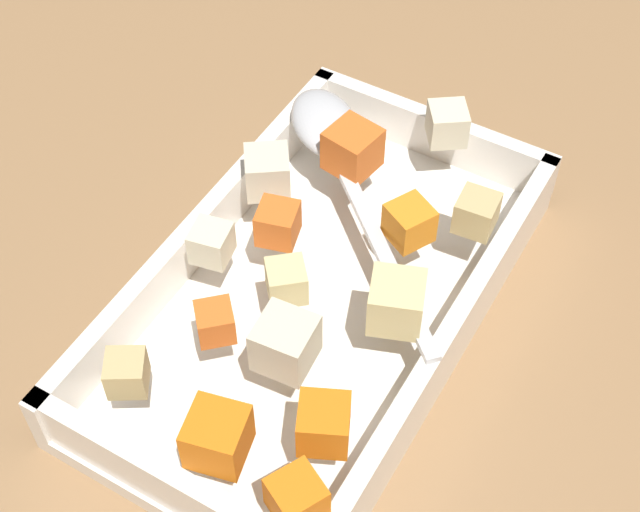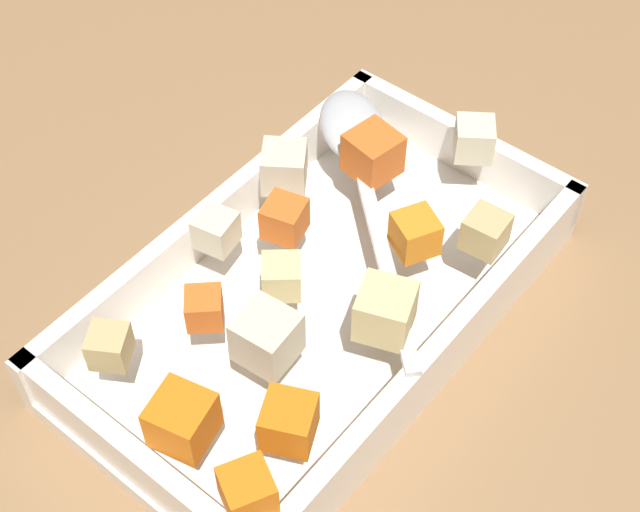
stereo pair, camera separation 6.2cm
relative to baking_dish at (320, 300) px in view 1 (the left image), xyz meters
The scene contains 18 objects.
ground_plane 0.02m from the baking_dish, 97.76° to the right, with size 4.00×4.00×0.00m, color #936D47.
baking_dish is the anchor object (origin of this frame).
carrot_chunk_near_right 0.06m from the baking_dish, 77.59° to the left, with size 0.03×0.03×0.03m, color orange.
carrot_chunk_corner_sw 0.11m from the baking_dish, 16.27° to the left, with size 0.03×0.03×0.03m, color orange.
carrot_chunk_heap_top 0.16m from the baking_dish, behind, with size 0.03×0.03×0.03m, color orange.
carrot_chunk_far_left 0.08m from the baking_dish, 36.27° to the right, with size 0.03×0.03×0.03m, color orange.
carrot_chunk_corner_se 0.10m from the baking_dish, 160.05° to the left, with size 0.02×0.02×0.02m, color orange.
carrot_chunk_corner_nw 0.14m from the baking_dish, 148.87° to the right, with size 0.03×0.03×0.03m, color orange.
carrot_chunk_near_spoon 0.18m from the baking_dish, 154.02° to the right, with size 0.03×0.03×0.03m, color orange.
potato_chunk_mid_left 0.15m from the baking_dish, 158.73° to the left, with size 0.02×0.02×0.02m, color tan.
potato_chunk_under_handle 0.16m from the baking_dish, ahead, with size 0.03×0.03×0.03m, color beige.
potato_chunk_center 0.12m from the baking_dish, 41.32° to the right, with size 0.03×0.03×0.03m, color tan.
potato_chunk_far_right 0.06m from the baking_dish, 166.72° to the left, with size 0.02×0.02×0.02m, color #E0CC89.
potato_chunk_back_center 0.09m from the baking_dish, 112.77° to the left, with size 0.02×0.02×0.02m, color beige.
potato_chunk_mid_right 0.08m from the baking_dish, 101.85° to the right, with size 0.03×0.03×0.03m, color #E0CC89.
parsnip_chunk_corner_ne 0.09m from the baking_dish, 167.03° to the right, with size 0.03×0.03×0.03m, color beige.
parsnip_chunk_heap_side 0.10m from the baking_dish, 57.28° to the left, with size 0.03×0.03×0.03m, color beige.
serving_spoon 0.12m from the baking_dish, 26.16° to the left, with size 0.19×0.20×0.02m.
Camera 1 is at (-0.34, -0.18, 0.54)m, focal length 53.61 mm.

